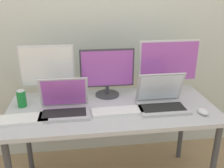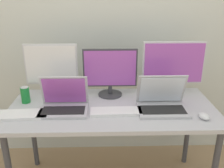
{
  "view_description": "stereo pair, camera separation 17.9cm",
  "coord_description": "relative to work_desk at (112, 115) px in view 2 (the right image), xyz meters",
  "views": [
    {
      "loc": [
        -0.23,
        -1.66,
        1.56
      ],
      "look_at": [
        0.0,
        0.0,
        0.92
      ],
      "focal_mm": 40.0,
      "sensor_mm": 36.0,
      "label": 1
    },
    {
      "loc": [
        -0.05,
        -1.67,
        1.56
      ],
      "look_at": [
        0.0,
        0.0,
        0.92
      ],
      "focal_mm": 40.0,
      "sensor_mm": 36.0,
      "label": 2
    }
  ],
  "objects": [
    {
      "name": "wall_back",
      "position": [
        0.0,
        0.59,
        0.63
      ],
      "size": [
        7.0,
        0.08,
        2.6
      ],
      "primitive_type": "cube",
      "color": "silver",
      "rests_on": "ground"
    },
    {
      "name": "work_desk",
      "position": [
        0.0,
        0.0,
        0.0
      ],
      "size": [
        1.53,
        0.7,
        0.74
      ],
      "color": "#424247",
      "rests_on": "ground"
    },
    {
      "name": "monitor_left",
      "position": [
        -0.47,
        0.22,
        0.3
      ],
      "size": [
        0.41,
        0.18,
        0.43
      ],
      "color": "silver",
      "rests_on": "work_desk"
    },
    {
      "name": "monitor_center",
      "position": [
        -0.01,
        0.22,
        0.27
      ],
      "size": [
        0.43,
        0.19,
        0.39
      ],
      "color": "#38383D",
      "rests_on": "work_desk"
    },
    {
      "name": "monitor_right",
      "position": [
        0.49,
        0.2,
        0.31
      ],
      "size": [
        0.49,
        0.2,
        0.44
      ],
      "color": "silver",
      "rests_on": "work_desk"
    },
    {
      "name": "laptop_silver",
      "position": [
        -0.34,
        -0.05,
        0.13
      ],
      "size": [
        0.34,
        0.24,
        0.25
      ],
      "color": "#B7B7BC",
      "rests_on": "work_desk"
    },
    {
      "name": "laptop_secondary",
      "position": [
        0.36,
        -0.06,
        0.13
      ],
      "size": [
        0.35,
        0.25,
        0.26
      ],
      "color": "#B7B7BC",
      "rests_on": "work_desk"
    },
    {
      "name": "keyboard_main",
      "position": [
        -0.63,
        -0.13,
        0.08
      ],
      "size": [
        0.37,
        0.16,
        0.02
      ],
      "primitive_type": "cube",
      "rotation": [
        0.0,
        0.0,
        0.05
      ],
      "color": "white",
      "rests_on": "work_desk"
    },
    {
      "name": "keyboard_aux",
      "position": [
        0.05,
        -0.1,
        0.08
      ],
      "size": [
        0.42,
        0.13,
        0.02
      ],
      "primitive_type": "cube",
      "rotation": [
        0.0,
        0.0,
        0.02
      ],
      "color": "white",
      "rests_on": "work_desk"
    },
    {
      "name": "mouse_by_keyboard",
      "position": [
        0.62,
        -0.2,
        0.09
      ],
      "size": [
        0.08,
        0.1,
        0.04
      ],
      "primitive_type": "ellipsoid",
      "rotation": [
        0.0,
        0.0,
        0.15
      ],
      "color": "silver",
      "rests_on": "work_desk"
    },
    {
      "name": "soda_can_near_keyboard",
      "position": [
        -0.66,
        0.09,
        0.13
      ],
      "size": [
        0.07,
        0.07,
        0.13
      ],
      "color": "#197F33",
      "rests_on": "work_desk"
    }
  ]
}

